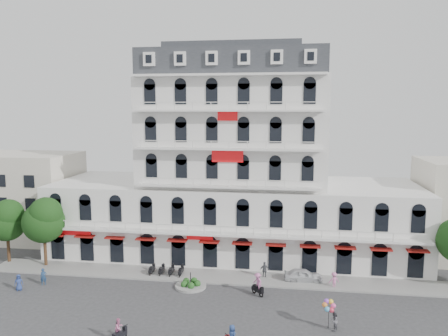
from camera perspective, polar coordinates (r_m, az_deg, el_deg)
ground at (r=40.69m, az=-1.97°, el=-18.81°), size 120.00×120.00×0.00m
sidewalk at (r=48.77m, az=-0.04°, el=-14.05°), size 53.00×4.00×0.16m
main_building at (r=54.83m, az=1.32°, el=-0.89°), size 45.00×15.00×25.80m
flank_building_west at (r=67.81m, az=-24.56°, el=-3.33°), size 14.00×10.00×12.00m
traffic_island at (r=46.48m, az=-4.38°, el=-14.97°), size 3.20×3.20×1.60m
parked_scooter_row at (r=49.87m, az=-7.52°, el=-13.72°), size 4.40×1.80×1.10m
tree_west_outer at (r=57.59m, az=-26.51°, el=-5.97°), size 4.50×4.48×7.76m
tree_west_inner at (r=54.44m, az=-22.48°, el=-6.14°), size 4.76×4.76×8.25m
parked_car at (r=48.34m, az=10.31°, el=-13.61°), size 4.09×1.77×1.37m
rider_southwest at (r=37.34m, az=-13.56°, el=-19.90°), size 0.88×1.62×1.99m
rider_center at (r=44.35m, az=4.41°, el=-14.78°), size 1.29×1.34×2.28m
pedestrian_left at (r=49.94m, az=-25.24°, el=-13.36°), size 0.97×0.87×1.66m
pedestrian_mid at (r=48.54m, az=5.33°, el=-13.14°), size 1.15×0.67×1.83m
pedestrian_right at (r=47.33m, az=14.17°, el=-14.01°), size 1.23×0.95×1.67m
pedestrian_far at (r=50.38m, az=-22.52°, el=-12.98°), size 0.76×0.71×1.74m
balloon_vendor at (r=39.08m, az=13.93°, el=-18.16°), size 1.44×1.34×2.45m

